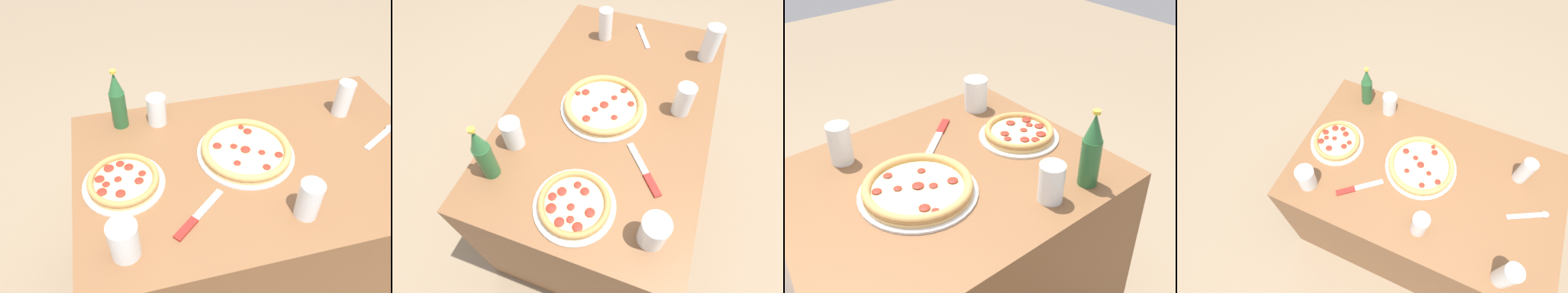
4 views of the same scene
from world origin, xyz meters
TOP-DOWN VIEW (x-y plane):
  - ground_plane at (0.00, 0.00)m, footprint 8.00×8.00m
  - table at (0.00, 0.00)m, footprint 1.24×0.77m
  - pizza_pepperoni at (-0.04, 0.03)m, footprint 0.33×0.33m
  - pizza_margherita at (-0.46, -0.01)m, footprint 0.26×0.26m
  - glass_cola at (0.05, -0.25)m, footprint 0.07×0.07m
  - glass_mango_juice at (-0.30, 0.28)m, footprint 0.07×0.07m
  - glass_lemonade at (-0.48, -0.26)m, footprint 0.08×0.08m
  - glass_iced_tea at (0.41, -0.31)m, footprint 0.07×0.07m
  - glass_water at (0.39, 0.16)m, footprint 0.06×0.06m
  - beer_bottle at (-0.43, 0.29)m, footprint 0.06×0.06m
  - knife at (-0.26, -0.19)m, footprint 0.18×0.16m
  - spoon at (0.48, 0.00)m, footprint 0.17×0.11m

SIDE VIEW (x-z plane):
  - ground_plane at x=0.00m, z-range 0.00..0.00m
  - table at x=0.00m, z-range 0.00..0.76m
  - knife at x=-0.26m, z-range 0.76..0.77m
  - spoon at x=0.48m, z-range 0.76..0.77m
  - pizza_margherita at x=-0.46m, z-range 0.76..0.80m
  - pizza_pepperoni at x=-0.04m, z-range 0.76..0.80m
  - glass_mango_juice at x=-0.30m, z-range 0.76..0.87m
  - glass_lemonade at x=-0.48m, z-range 0.76..0.87m
  - glass_cola at x=0.05m, z-range 0.76..0.88m
  - glass_water at x=0.39m, z-range 0.76..0.90m
  - glass_iced_tea at x=0.41m, z-range 0.75..0.91m
  - beer_bottle at x=-0.43m, z-range 0.76..0.99m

